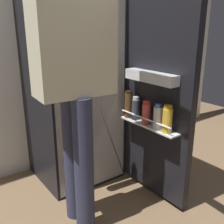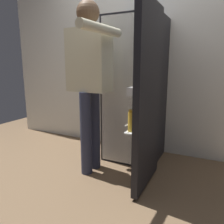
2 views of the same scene
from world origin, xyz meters
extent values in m
plane|color=brown|center=(0.00, 0.00, 0.00)|extent=(5.87, 5.87, 0.00)
cube|color=silver|center=(0.00, 0.90, 1.26)|extent=(4.40, 0.10, 2.51)
cube|color=black|center=(0.00, 0.55, 0.84)|extent=(0.64, 0.60, 1.69)
cube|color=white|center=(0.00, 0.25, 0.84)|extent=(0.60, 0.01, 1.65)
cube|color=white|center=(0.00, 0.30, 0.91)|extent=(0.56, 0.09, 0.01)
cube|color=black|center=(0.35, -0.07, 0.86)|extent=(0.06, 0.64, 1.65)
cube|color=white|center=(0.27, -0.07, 0.58)|extent=(0.10, 0.52, 0.01)
cylinder|color=silver|center=(0.23, -0.07, 0.64)|extent=(0.01, 0.50, 0.01)
cube|color=white|center=(0.27, -0.07, 0.93)|extent=(0.09, 0.44, 0.07)
cylinder|color=gold|center=(0.27, -0.25, 0.67)|extent=(0.07, 0.07, 0.17)
cylinder|color=#BC8419|center=(0.27, -0.25, 0.76)|extent=(0.05, 0.05, 0.02)
cylinder|color=#DB4C47|center=(0.27, -0.05, 0.66)|extent=(0.06, 0.06, 0.15)
cylinder|color=#B22D28|center=(0.27, -0.05, 0.74)|extent=(0.05, 0.05, 0.02)
cylinder|color=white|center=(0.27, -0.16, 0.66)|extent=(0.06, 0.06, 0.15)
cylinder|color=#335BB2|center=(0.27, -0.16, 0.75)|extent=(0.05, 0.05, 0.02)
cylinder|color=#333842|center=(0.28, 0.08, 0.66)|extent=(0.06, 0.06, 0.15)
cylinder|color=silver|center=(0.28, 0.08, 0.75)|extent=(0.05, 0.05, 0.02)
cylinder|color=brown|center=(0.26, 0.15, 0.68)|extent=(0.06, 0.06, 0.19)
cylinder|color=black|center=(0.26, 0.15, 0.78)|extent=(0.05, 0.05, 0.02)
cylinder|color=gold|center=(-0.12, 0.30, 0.95)|extent=(0.08, 0.08, 0.08)
cylinder|color=#2D334C|center=(-0.29, 0.05, 0.44)|extent=(0.12, 0.12, 0.88)
cylinder|color=#2D334C|center=(-0.30, -0.11, 0.44)|extent=(0.12, 0.12, 0.88)
cube|color=beige|center=(-0.29, -0.03, 1.19)|extent=(0.46, 0.25, 0.62)
sphere|color=brown|center=(-0.29, -0.03, 1.65)|extent=(0.23, 0.23, 0.23)
cylinder|color=beige|center=(-0.28, 0.19, 1.17)|extent=(0.08, 0.08, 0.59)
cylinder|color=beige|center=(-0.01, -0.27, 1.44)|extent=(0.12, 0.59, 0.08)
camera|label=1|loc=(-1.01, -1.37, 1.26)|focal=42.94mm
camera|label=2|loc=(0.93, -1.97, 1.14)|focal=35.27mm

